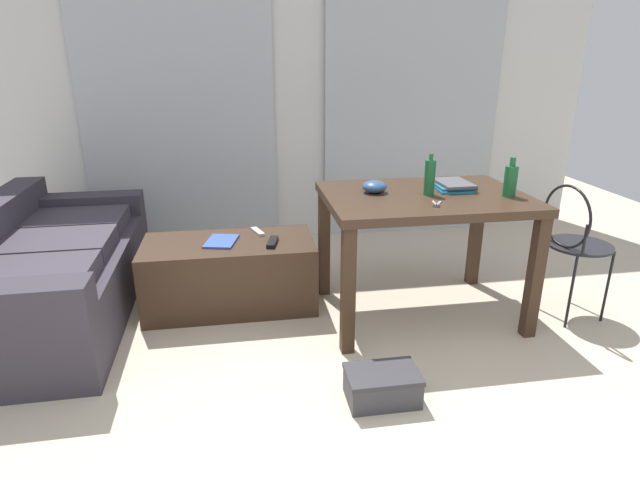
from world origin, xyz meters
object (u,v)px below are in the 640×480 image
shoebox (382,386)px  bottle_far (430,177)px  scissors (437,205)px  coffee_table (230,274)px  bottle_near (510,180)px  book_stack (453,185)px  tv_remote_primary (272,242)px  magazine (221,241)px  bowl (374,187)px  wire_chair (573,236)px  craft_table (424,212)px  couch (45,273)px  tv_remote_secondary (258,232)px

shoebox → bottle_far: bearing=59.3°
scissors → shoebox: 1.00m
coffee_table → bottle_near: size_ratio=4.73×
book_stack → shoebox: 1.33m
tv_remote_primary → magazine: 0.32m
coffee_table → book_stack: size_ratio=3.86×
bowl → shoebox: bowl is taller
wire_chair → craft_table: bearing=167.6°
scissors → tv_remote_primary: 1.02m
coffee_table → bowl: bearing=-13.8°
bottle_near → tv_remote_primary: (-1.34, 0.33, -0.41)m
craft_table → shoebox: 1.10m
coffee_table → tv_remote_primary: bearing=-17.8°
couch → tv_remote_primary: (1.37, -0.12, 0.16)m
book_stack → tv_remote_secondary: (-1.17, 0.34, -0.35)m
wire_chair → magazine: size_ratio=3.45×
craft_table → magazine: size_ratio=4.79×
bottle_far → scissors: size_ratio=1.97×
tv_remote_secondary → bottle_far: bearing=-43.4°
bowl → tv_remote_primary: 0.71m
bowl → magazine: 1.00m
magazine → coffee_table: bearing=21.4°
bowl → tv_remote_primary: (-0.60, 0.13, -0.36)m
craft_table → wire_chair: size_ratio=1.39×
craft_table → bottle_far: bottle_far is taller
wire_chair → shoebox: 1.53m
couch → bottle_far: 2.37m
tv_remote_primary → bottle_near: bearing=-1.2°
couch → shoebox: (1.80, -1.15, -0.21)m
craft_table → bottle_near: (0.45, -0.12, 0.20)m
couch → magazine: couch is taller
coffee_table → bottle_near: (1.61, -0.42, 0.64)m
coffee_table → shoebox: coffee_table is taller
couch → wire_chair: wire_chair is taller
bowl → coffee_table: bearing=166.2°
bowl → tv_remote_primary: bowl is taller
bottle_far → tv_remote_primary: bottle_far is taller
bowl → book_stack: bowl is taller
couch → coffee_table: bearing=-1.9°
bottle_near → magazine: bottle_near is taller
bottle_near → shoebox: size_ratio=0.66×
scissors → shoebox: scissors is taller
coffee_table → scissors: size_ratio=8.75×
scissors → wire_chair: bearing=3.0°
bottle_near → tv_remote_secondary: bottle_near is taller
scissors → bottle_far: bearing=80.6°
book_stack → scissors: 0.40m
coffee_table → wire_chair: size_ratio=1.27×
bottle_near → magazine: size_ratio=0.92×
bowl → couch: bearing=172.8°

